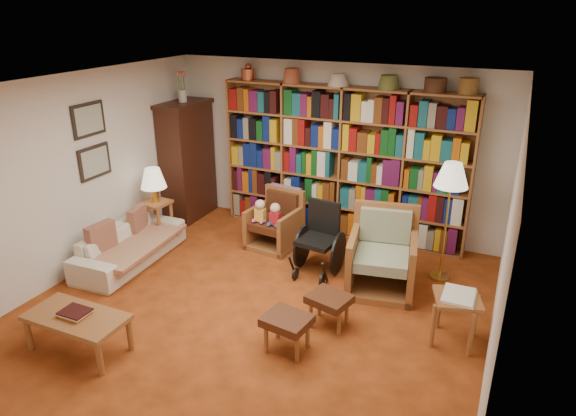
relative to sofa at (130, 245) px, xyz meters
The scene contains 23 objects.
floor 2.08m from the sofa, ahead, with size 5.00×5.00×0.00m, color #A84719.
ceiling 3.06m from the sofa, ahead, with size 5.00×5.00×0.00m, color white.
wall_back 3.18m from the sofa, 47.23° to the left, with size 5.00×5.00×0.00m, color silver.
wall_front 3.60m from the sofa, 53.63° to the right, with size 5.00×5.00×0.00m, color silver.
wall_left 1.14m from the sofa, 147.75° to the right, with size 5.00×5.00×0.00m, color silver.
wall_right 4.67m from the sofa, ahead, with size 5.00×5.00×0.00m, color silver.
bookshelf 3.18m from the sofa, 42.27° to the left, with size 3.60×0.30×2.42m.
curio_cabinet 1.87m from the sofa, 96.81° to the left, with size 0.50×0.95×2.40m.
framed_pictures 1.44m from the sofa, behind, with size 0.03×0.52×0.97m.
sofa is the anchor object (origin of this frame).
sofa_throw 0.07m from the sofa, ahead, with size 0.79×1.47×0.04m, color #C5BB8F.
cushion_left 0.42m from the sofa, 110.38° to the left, with size 0.12×0.37×0.37m, color maroon.
cushion_right 0.42m from the sofa, 110.38° to the right, with size 0.13×0.40×0.40m, color maroon.
side_table_lamp 0.75m from the sofa, 97.86° to the left, with size 0.40×0.40×0.60m.
table_lamp 1.01m from the sofa, 97.86° to the left, with size 0.37×0.37×0.50m.
armchair_leather 2.03m from the sofa, 40.38° to the left, with size 0.72×0.75×0.82m.
armchair_sage 3.35m from the sofa, 13.95° to the left, with size 0.94×0.96×0.99m.
wheelchair 2.54m from the sofa, 19.55° to the left, with size 0.53×0.74×0.92m.
floor_lamp 4.21m from the sofa, 18.45° to the left, with size 0.40×0.40×1.52m.
side_table_papers 4.20m from the sofa, ahead, with size 0.55×0.55×0.56m.
footstool_a 2.95m from the sofa, ahead, with size 0.50×0.46×0.36m.
footstool_b 2.83m from the sofa, 17.26° to the right, with size 0.50×0.44×0.38m.
coffee_table 1.90m from the sofa, 64.65° to the right, with size 1.01×0.51×0.46m.
Camera 1 is at (2.43, -4.46, 3.26)m, focal length 32.00 mm.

